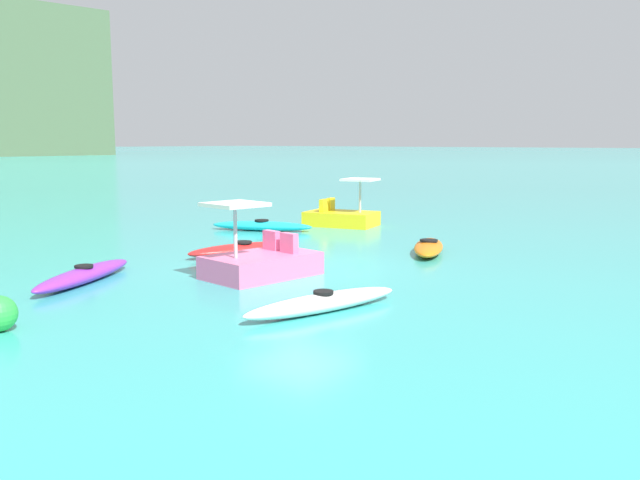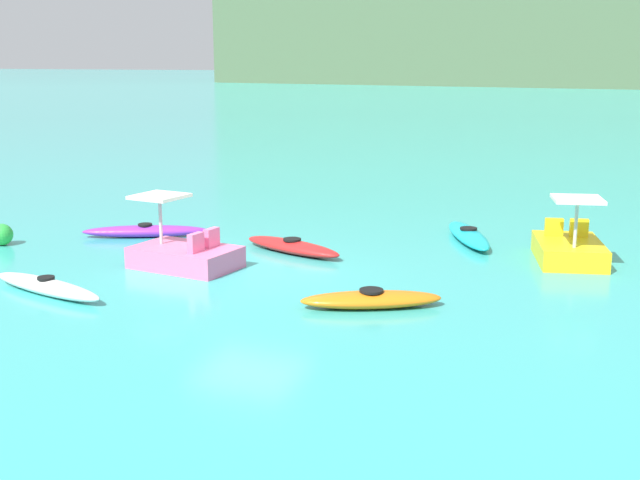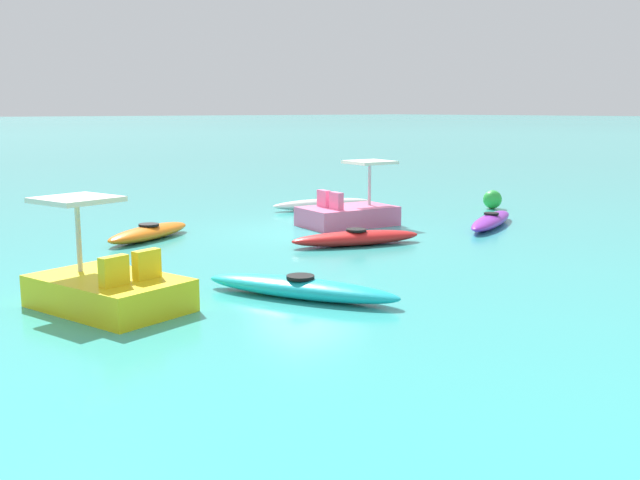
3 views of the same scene
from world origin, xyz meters
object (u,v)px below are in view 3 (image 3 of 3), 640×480
Objects in this scene: kayak_red at (356,238)px; pedal_boat_yellow at (108,287)px; kayak_white at (323,204)px; kayak_orange at (149,232)px; kayak_cyan at (300,288)px; buoy_green at (492,199)px; pedal_boat_pink at (348,213)px; kayak_purple at (491,221)px.

kayak_red is 6.78m from pedal_boat_yellow.
kayak_white is at bearing -122.05° from kayak_red.
kayak_cyan is (0.56, 6.61, -0.00)m from kayak_orange.
pedal_boat_pink is at bearing -2.43° from buoy_green.
kayak_red is 0.94× the size of kayak_white.
kayak_cyan is (3.86, 2.98, -0.00)m from kayak_red.
pedal_boat_yellow is 1.04× the size of pedal_boat_pink.
pedal_boat_pink is 5.68m from buoy_green.
kayak_purple is 3.73m from pedal_boat_pink.
pedal_boat_yellow is at bearing -25.82° from kayak_cyan.
pedal_boat_yellow is 9.21m from pedal_boat_pink.
kayak_cyan is at bearing 154.18° from pedal_boat_yellow.
buoy_green is at bearing -142.23° from kayak_purple.
kayak_red and kayak_white have the same top height.
kayak_red is 4.51m from kayak_purple.
pedal_boat_yellow is (9.85, 6.92, 0.17)m from kayak_white.
kayak_cyan is at bearing 85.13° from kayak_orange.
pedal_boat_pink is (-5.04, 1.34, 0.17)m from kayak_orange.
kayak_orange is at bearing -14.94° from pedal_boat_pink.
kayak_orange is 4.98× the size of buoy_green.
kayak_white is 1.28× the size of pedal_boat_pink.
kayak_white is at bearing -130.96° from kayak_cyan.
kayak_purple is (-4.51, 0.22, -0.00)m from kayak_red.
kayak_purple is 8.70m from kayak_orange.
buoy_green is at bearing -164.60° from kayak_red.
kayak_purple is at bearing -161.69° from kayak_cyan.
kayak_white is at bearing -77.40° from kayak_purple.
pedal_boat_yellow is (3.27, 5.30, 0.17)m from kayak_orange.
pedal_boat_yellow is (2.71, -1.31, 0.17)m from kayak_cyan.
kayak_red and kayak_orange have the same top height.
kayak_purple is 11.17m from pedal_boat_yellow.
kayak_red is at bearing 15.40° from buoy_green.
kayak_purple is at bearing 102.60° from kayak_white.
kayak_purple is at bearing 153.75° from kayak_orange.
kayak_purple is 8.81m from kayak_cyan.
kayak_cyan is at bearing 37.71° from kayak_red.
kayak_purple is at bearing 177.27° from kayak_red.
pedal_boat_pink reaches higher than kayak_purple.
kayak_cyan is at bearing 49.04° from kayak_white.
buoy_green is (-7.42, -2.05, 0.12)m from kayak_red.
kayak_red is 7.70m from buoy_green.
kayak_cyan is 7.69m from pedal_boat_pink.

